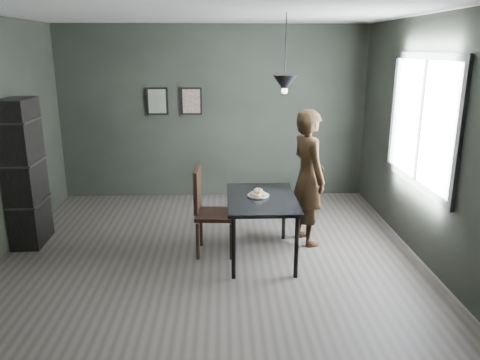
{
  "coord_description": "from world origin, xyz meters",
  "views": [
    {
      "loc": [
        0.16,
        -5.17,
        2.43
      ],
      "look_at": [
        0.35,
        0.05,
        0.95
      ],
      "focal_mm": 35.0,
      "sensor_mm": 36.0,
      "label": 1
    }
  ],
  "objects_px": {
    "white_plate": "(258,196)",
    "wood_chair": "(207,206)",
    "pendant_lamp": "(285,83)",
    "cafe_table": "(261,204)",
    "shelf_unit": "(25,173)",
    "woman": "(308,177)"
  },
  "relations": [
    {
      "from": "white_plate",
      "to": "wood_chair",
      "type": "xyz_separation_m",
      "value": [
        -0.6,
        0.11,
        -0.15
      ]
    },
    {
      "from": "white_plate",
      "to": "pendant_lamp",
      "type": "bearing_deg",
      "value": 11.89
    },
    {
      "from": "wood_chair",
      "to": "pendant_lamp",
      "type": "height_order",
      "value": "pendant_lamp"
    },
    {
      "from": "cafe_table",
      "to": "white_plate",
      "type": "height_order",
      "value": "white_plate"
    },
    {
      "from": "wood_chair",
      "to": "pendant_lamp",
      "type": "distance_m",
      "value": 1.7
    },
    {
      "from": "cafe_table",
      "to": "wood_chair",
      "type": "height_order",
      "value": "wood_chair"
    },
    {
      "from": "cafe_table",
      "to": "shelf_unit",
      "type": "xyz_separation_m",
      "value": [
        -2.92,
        0.54,
        0.25
      ]
    },
    {
      "from": "shelf_unit",
      "to": "white_plate",
      "type": "bearing_deg",
      "value": -11.84
    },
    {
      "from": "white_plate",
      "to": "shelf_unit",
      "type": "height_order",
      "value": "shelf_unit"
    },
    {
      "from": "cafe_table",
      "to": "white_plate",
      "type": "xyz_separation_m",
      "value": [
        -0.04,
        0.04,
        0.08
      ]
    },
    {
      "from": "cafe_table",
      "to": "shelf_unit",
      "type": "relative_size",
      "value": 0.65
    },
    {
      "from": "white_plate",
      "to": "wood_chair",
      "type": "height_order",
      "value": "wood_chair"
    },
    {
      "from": "white_plate",
      "to": "woman",
      "type": "bearing_deg",
      "value": 31.96
    },
    {
      "from": "white_plate",
      "to": "shelf_unit",
      "type": "xyz_separation_m",
      "value": [
        -2.88,
        0.5,
        0.17
      ]
    },
    {
      "from": "shelf_unit",
      "to": "pendant_lamp",
      "type": "bearing_deg",
      "value": -9.89
    },
    {
      "from": "cafe_table",
      "to": "wood_chair",
      "type": "relative_size",
      "value": 1.12
    },
    {
      "from": "wood_chair",
      "to": "shelf_unit",
      "type": "distance_m",
      "value": 2.34
    },
    {
      "from": "white_plate",
      "to": "cafe_table",
      "type": "bearing_deg",
      "value": -47.39
    },
    {
      "from": "woman",
      "to": "shelf_unit",
      "type": "distance_m",
      "value": 3.54
    },
    {
      "from": "white_plate",
      "to": "woman",
      "type": "distance_m",
      "value": 0.78
    },
    {
      "from": "wood_chair",
      "to": "woman",
      "type": "bearing_deg",
      "value": 16.72
    },
    {
      "from": "wood_chair",
      "to": "pendant_lamp",
      "type": "relative_size",
      "value": 1.23
    }
  ]
}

